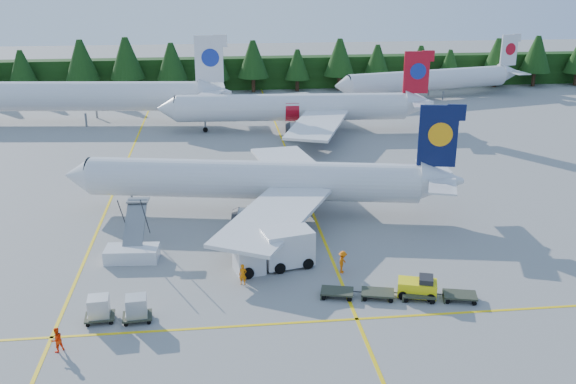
{
  "coord_description": "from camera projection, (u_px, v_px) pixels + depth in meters",
  "views": [
    {
      "loc": [
        -2.96,
        -43.24,
        22.52
      ],
      "look_at": [
        3.19,
        10.4,
        3.5
      ],
      "focal_mm": 40.0,
      "sensor_mm": 36.0,
      "label": 1
    }
  ],
  "objects": [
    {
      "name": "ground",
      "position": [
        262.0,
        283.0,
        48.32
      ],
      "size": [
        320.0,
        320.0,
        0.0
      ],
      "primitive_type": "plane",
      "color": "gray",
      "rests_on": "ground"
    },
    {
      "name": "crew_b",
      "position": [
        57.0,
        340.0,
        39.47
      ],
      "size": [
        1.0,
        0.97,
        1.62
      ],
      "primitive_type": "imported",
      "rotation": [
        0.0,
        0.0,
        3.81
      ],
      "color": "#FF3605",
      "rests_on": "ground"
    },
    {
      "name": "service_truck",
      "position": [
        274.0,
        250.0,
        50.29
      ],
      "size": [
        6.55,
        3.65,
        2.99
      ],
      "rotation": [
        0.0,
        0.0,
        0.24
      ],
      "color": "silver",
      "rests_on": "ground"
    },
    {
      "name": "airliner_far_right",
      "position": [
        423.0,
        80.0,
        114.48
      ],
      "size": [
        36.36,
        11.49,
        10.75
      ],
      "rotation": [
        0.0,
        0.0,
        0.24
      ],
      "color": "silver",
      "rests_on": "ground"
    },
    {
      "name": "taxi_stripe_b",
      "position": [
        304.0,
        192.0,
        67.7
      ],
      "size": [
        0.25,
        120.0,
        0.01
      ],
      "primitive_type": "cube",
      "color": "yellow",
      "rests_on": "ground"
    },
    {
      "name": "airliner_navy",
      "position": [
        246.0,
        180.0,
        61.16
      ],
      "size": [
        36.86,
        30.06,
        10.82
      ],
      "rotation": [
        0.0,
        0.0,
        -0.19
      ],
      "color": "silver",
      "rests_on": "ground"
    },
    {
      "name": "airliner_red",
      "position": [
        287.0,
        108.0,
        91.88
      ],
      "size": [
        38.76,
        31.84,
        11.27
      ],
      "rotation": [
        0.0,
        0.0,
        -0.06
      ],
      "color": "silver",
      "rests_on": "ground"
    },
    {
      "name": "taxi_stripe_a",
      "position": [
        111.0,
        200.0,
        65.55
      ],
      "size": [
        0.25,
        120.0,
        0.01
      ],
      "primitive_type": "cube",
      "color": "yellow",
      "rests_on": "ground"
    },
    {
      "name": "airstairs",
      "position": [
        133.0,
        249.0,
        52.11
      ],
      "size": [
        4.39,
        5.96,
        3.82
      ],
      "rotation": [
        0.0,
        0.0,
        -0.07
      ],
      "color": "silver",
      "rests_on": "ground"
    },
    {
      "name": "baggage_tug",
      "position": [
        418.0,
        287.0,
        46.16
      ],
      "size": [
        3.07,
        2.24,
        1.48
      ],
      "rotation": [
        0.0,
        0.0,
        -0.31
      ],
      "color": "yellow",
      "rests_on": "ground"
    },
    {
      "name": "crew_c",
      "position": [
        343.0,
        262.0,
        49.65
      ],
      "size": [
        0.79,
        0.89,
        1.79
      ],
      "primitive_type": "imported",
      "rotation": [
        0.0,
        0.0,
        1.09
      ],
      "color": "#EE6005",
      "rests_on": "ground"
    },
    {
      "name": "uld_pair",
      "position": [
        118.0,
        308.0,
        42.8
      ],
      "size": [
        4.55,
        1.89,
        1.49
      ],
      "rotation": [
        0.0,
        0.0,
        0.08
      ],
      "color": "#323627",
      "rests_on": "ground"
    },
    {
      "name": "airliner_far_left",
      "position": [
        66.0,
        96.0,
        96.85
      ],
      "size": [
        44.62,
        8.72,
        12.99
      ],
      "rotation": [
        0.0,
        0.0,
        -0.11
      ],
      "color": "silver",
      "rests_on": "ground"
    },
    {
      "name": "treeline_hedge",
      "position": [
        230.0,
        73.0,
        124.16
      ],
      "size": [
        220.0,
        4.0,
        6.0
      ],
      "primitive_type": "cube",
      "color": "black",
      "rests_on": "ground"
    },
    {
      "name": "dolly_train",
      "position": [
        398.0,
        293.0,
        45.91
      ],
      "size": [
        11.22,
        3.5,
        0.14
      ],
      "rotation": [
        0.0,
        0.0,
        -0.24
      ],
      "color": "#323627",
      "rests_on": "ground"
    },
    {
      "name": "taxi_stripe_cross",
      "position": [
        268.0,
        324.0,
        42.7
      ],
      "size": [
        80.0,
        0.25,
        0.01
      ],
      "primitive_type": "cube",
      "color": "yellow",
      "rests_on": "ground"
    },
    {
      "name": "crew_a",
      "position": [
        243.0,
        275.0,
        47.82
      ],
      "size": [
        0.66,
        0.52,
        1.62
      ],
      "primitive_type": "imported",
      "rotation": [
        0.0,
        0.0,
        -0.24
      ],
      "color": "orange",
      "rests_on": "ground"
    }
  ]
}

